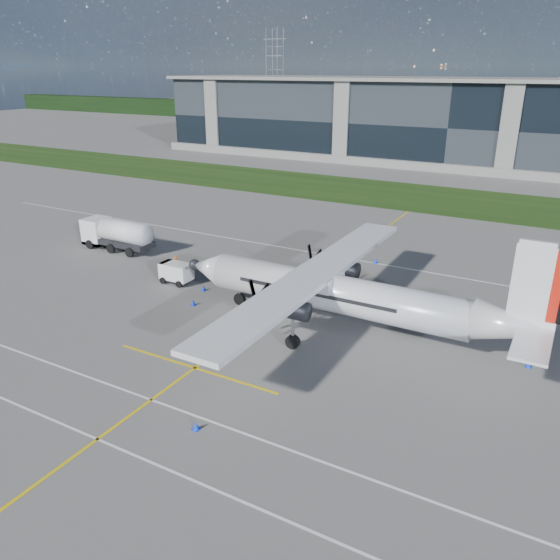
% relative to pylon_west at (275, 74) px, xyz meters
% --- Properties ---
extents(ground, '(400.00, 400.00, 0.00)m').
position_rel_pylon_west_xyz_m(ground, '(80.00, -110.00, -15.00)').
color(ground, '#5F5D5A').
rests_on(ground, ground).
extents(grass_strip, '(400.00, 18.00, 0.04)m').
position_rel_pylon_west_xyz_m(grass_strip, '(80.00, -102.00, -14.98)').
color(grass_strip, '#1A340E').
rests_on(grass_strip, ground).
extents(terminal_building, '(120.00, 20.00, 15.00)m').
position_rel_pylon_west_xyz_m(terminal_building, '(80.00, -70.00, -7.50)').
color(terminal_building, black).
rests_on(terminal_building, ground).
extents(tree_line, '(400.00, 6.00, 6.00)m').
position_rel_pylon_west_xyz_m(tree_line, '(80.00, -10.00, -12.00)').
color(tree_line, black).
rests_on(tree_line, ground).
extents(pylon_west, '(9.00, 4.60, 30.00)m').
position_rel_pylon_west_xyz_m(pylon_west, '(0.00, 0.00, 0.00)').
color(pylon_west, gray).
rests_on(pylon_west, ground).
extents(yellow_taxiway_centerline, '(0.20, 70.00, 0.01)m').
position_rel_pylon_west_xyz_m(yellow_taxiway_centerline, '(83.00, -140.00, -14.99)').
color(yellow_taxiway_centerline, yellow).
rests_on(yellow_taxiway_centerline, ground).
extents(white_lane_line, '(90.00, 0.15, 0.01)m').
position_rel_pylon_west_xyz_m(white_lane_line, '(80.00, -164.00, -14.99)').
color(white_lane_line, white).
rests_on(white_lane_line, ground).
extents(turboprop_aircraft, '(26.99, 27.99, 8.40)m').
position_rel_pylon_west_xyz_m(turboprop_aircraft, '(89.13, -146.45, -10.80)').
color(turboprop_aircraft, silver).
rests_on(turboprop_aircraft, ground).
extents(fuel_tanker_truck, '(8.40, 2.73, 3.15)m').
position_rel_pylon_west_xyz_m(fuel_tanker_truck, '(61.10, -140.83, -13.43)').
color(fuel_tanker_truck, silver).
rests_on(fuel_tanker_truck, ground).
extents(baggage_tug, '(2.92, 1.75, 1.75)m').
position_rel_pylon_west_xyz_m(baggage_tug, '(72.78, -145.16, -14.12)').
color(baggage_tug, silver).
rests_on(baggage_tug, ground).
extents(ground_crew_person, '(0.73, 0.91, 2.00)m').
position_rel_pylon_west_xyz_m(ground_crew_person, '(71.61, -143.72, -14.00)').
color(ground_crew_person, '#F25907').
rests_on(ground_crew_person, ground).
extents(safety_cone_nose_stbd, '(0.36, 0.36, 0.50)m').
position_rel_pylon_west_xyz_m(safety_cone_nose_stbd, '(75.90, -145.51, -14.75)').
color(safety_cone_nose_stbd, '#0C33D8').
rests_on(safety_cone_nose_stbd, ground).
extents(safety_cone_nose_port, '(0.36, 0.36, 0.50)m').
position_rel_pylon_west_xyz_m(safety_cone_nose_port, '(77.01, -148.34, -14.75)').
color(safety_cone_nose_port, '#0C33D8').
rests_on(safety_cone_nose_port, ground).
extents(safety_cone_tail, '(0.36, 0.36, 0.50)m').
position_rel_pylon_west_xyz_m(safety_cone_tail, '(101.17, -145.72, -14.75)').
color(safety_cone_tail, '#0C33D8').
rests_on(safety_cone_tail, ground).
extents(safety_cone_stbdwing, '(0.36, 0.36, 0.50)m').
position_rel_pylon_west_xyz_m(safety_cone_stbdwing, '(86.18, -131.96, -14.75)').
color(safety_cone_stbdwing, '#0C33D8').
rests_on(safety_cone_stbdwing, ground).
extents(safety_cone_portwing, '(0.36, 0.36, 0.50)m').
position_rel_pylon_west_xyz_m(safety_cone_portwing, '(86.86, -160.93, -14.75)').
color(safety_cone_portwing, '#0C33D8').
rests_on(safety_cone_portwing, ground).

